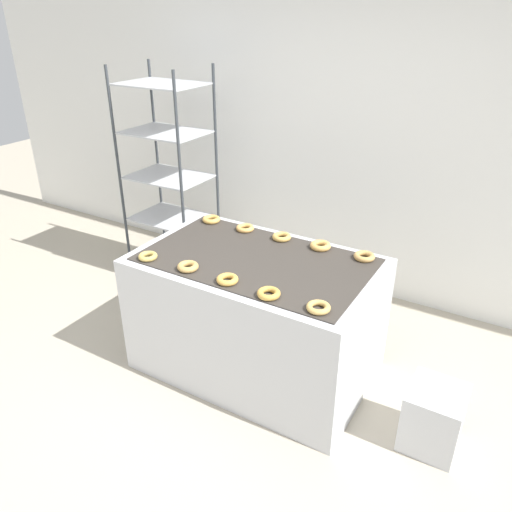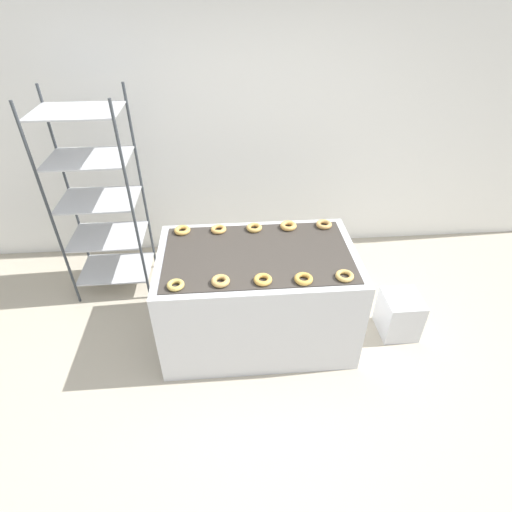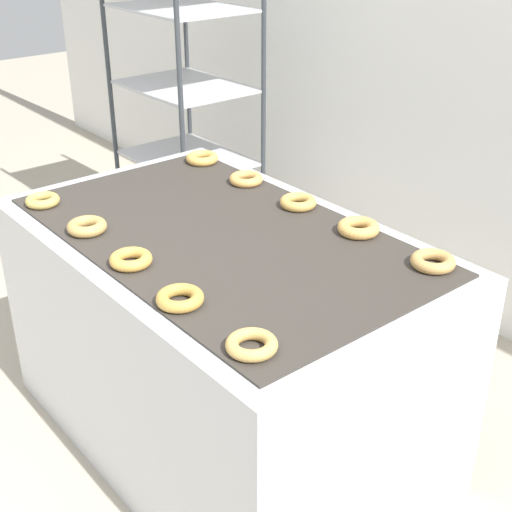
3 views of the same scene
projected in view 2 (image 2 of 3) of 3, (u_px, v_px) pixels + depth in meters
ground_plane at (265, 403)px, 2.91m from camera, size 14.00×14.00×0.00m
wall_back at (246, 120)px, 3.81m from camera, size 8.00×0.05×2.80m
fryer_machine at (257, 295)px, 3.25m from camera, size 1.52×0.93×0.84m
baking_rack_cart at (99, 200)px, 3.48m from camera, size 0.69×0.51×1.85m
glaze_bin at (399, 314)px, 3.39m from camera, size 0.30×0.32×0.38m
donut_near_leftmost at (176, 285)px, 2.68m from camera, size 0.12×0.12×0.03m
donut_near_left at (221, 281)px, 2.71m from camera, size 0.13×0.13×0.04m
donut_near_center at (263, 280)px, 2.72m from camera, size 0.13×0.13×0.04m
donut_near_right at (304, 279)px, 2.73m from camera, size 0.13×0.13×0.03m
donut_near_rightmost at (345, 276)px, 2.76m from camera, size 0.13×0.13×0.03m
donut_far_leftmost at (182, 230)px, 3.23m from camera, size 0.13×0.13×0.04m
donut_far_left at (219, 229)px, 3.25m from camera, size 0.13×0.13×0.03m
donut_far_center at (254, 228)px, 3.26m from camera, size 0.13×0.13×0.03m
donut_far_right at (288, 226)px, 3.28m from camera, size 0.14×0.14×0.04m
donut_far_rightmost at (324, 224)px, 3.31m from camera, size 0.13×0.13×0.04m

